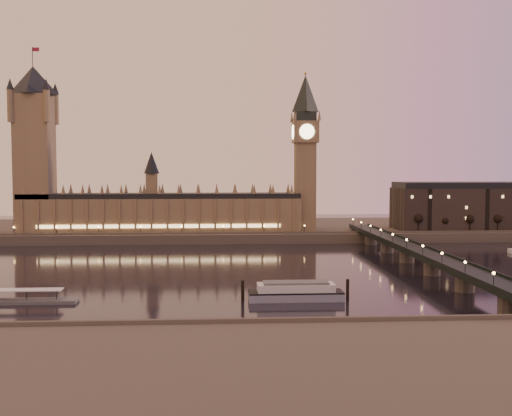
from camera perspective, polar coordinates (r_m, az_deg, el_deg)
The scene contains 14 objects.
ground at distance 301.13m, azimuth -2.75°, elevation -5.55°, with size 700.00×700.00×0.00m, color black.
far_embankment at distance 465.64m, azimuth 0.69°, elevation -1.91°, with size 560.00×130.00×6.00m, color #423D35.
near_embankment at distance 134.58m, azimuth 11.67°, elevation -16.04°, with size 560.00×110.00×6.00m, color #423D35.
palace_of_westminster at distance 420.64m, azimuth -8.44°, elevation 0.01°, with size 180.00×26.62×52.00m.
victoria_tower at distance 434.47m, azimuth -19.10°, elevation 5.78°, with size 31.68×31.68×118.00m.
big_ben at distance 422.45m, azimuth 4.40°, elevation 5.79°, with size 17.68×17.68×104.00m.
westminster_bridge at distance 315.01m, azimuth 14.20°, elevation -4.24°, with size 13.20×260.00×15.30m.
city_block at distance 472.66m, azimuth 21.38°, elevation 0.26°, with size 155.00×45.00×34.00m.
bare_tree_0 at distance 427.94m, azimuth 14.25°, elevation -1.05°, with size 5.21×5.21×10.59m.
bare_tree_1 at distance 433.45m, azimuth 16.41°, elevation -1.03°, with size 5.21×5.21×10.59m.
bare_tree_2 at distance 439.56m, azimuth 18.51°, elevation -1.01°, with size 5.21×5.21×10.59m.
bare_tree_3 at distance 446.25m, azimuth 20.55°, elevation -0.98°, with size 5.21×5.21×10.59m.
moored_barge at distance 234.45m, azimuth 3.55°, elevation -7.45°, with size 39.61×9.85×7.26m.
pontoon_pier at distance 244.87m, azimuth -20.70°, elevation -7.63°, with size 43.69×7.28×11.65m.
Camera 1 is at (-3.61, -297.22, 48.20)m, focal length 45.00 mm.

